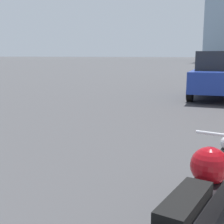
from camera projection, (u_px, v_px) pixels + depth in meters
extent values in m
cube|color=black|center=(198.00, 210.00, 2.55)|extent=(0.49, 1.55, 0.31)
sphere|color=#9E0C14|center=(210.00, 166.00, 2.76)|extent=(0.34, 0.34, 0.34)
cube|color=black|center=(185.00, 202.00, 2.24)|extent=(0.33, 0.73, 0.10)
cube|color=#1E3899|center=(217.00, 80.00, 11.27)|extent=(1.79, 3.89, 0.70)
cube|color=#23282D|center=(218.00, 61.00, 11.15)|extent=(1.48, 1.88, 0.66)
cylinder|color=black|center=(197.00, 86.00, 12.71)|extent=(0.22, 0.64, 0.64)
cylinder|color=black|center=(190.00, 92.00, 10.52)|extent=(0.22, 0.64, 0.64)
cylinder|color=black|center=(218.00, 72.00, 22.68)|extent=(0.23, 0.67, 0.66)
cylinder|color=black|center=(214.00, 74.00, 20.54)|extent=(0.23, 0.67, 0.66)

